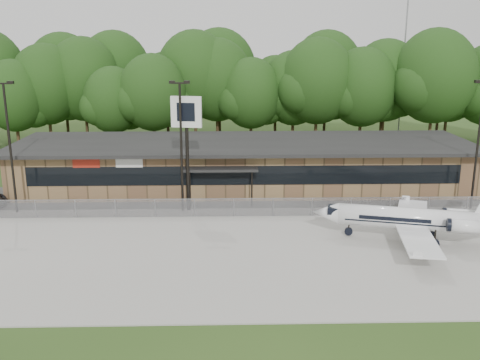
{
  "coord_description": "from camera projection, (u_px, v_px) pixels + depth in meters",
  "views": [
    {
      "loc": [
        -1.52,
        -23.84,
        13.13
      ],
      "look_at": [
        -0.61,
        12.0,
        3.74
      ],
      "focal_mm": 40.0,
      "sensor_mm": 36.0,
      "label": 1
    }
  ],
  "objects": [
    {
      "name": "ground",
      "position": [
        258.0,
        314.0,
        26.42
      ],
      "size": [
        160.0,
        160.0,
        0.0
      ],
      "primitive_type": "plane",
      "color": "#274217",
      "rests_on": "ground"
    },
    {
      "name": "apron",
      "position": [
        251.0,
        252.0,
        34.15
      ],
      "size": [
        64.0,
        18.0,
        0.08
      ],
      "primitive_type": "cube",
      "color": "#9E9B93",
      "rests_on": "ground"
    },
    {
      "name": "parking_lot",
      "position": [
        245.0,
        200.0,
        45.27
      ],
      "size": [
        50.0,
        9.0,
        0.06
      ],
      "primitive_type": "cube",
      "color": "#383835",
      "rests_on": "ground"
    },
    {
      "name": "terminal",
      "position": [
        243.0,
        163.0,
        49.02
      ],
      "size": [
        41.0,
        11.65,
        4.3
      ],
      "color": "olive",
      "rests_on": "ground"
    },
    {
      "name": "fence",
      "position": [
        247.0,
        208.0,
        40.73
      ],
      "size": [
        46.0,
        0.04,
        1.52
      ],
      "color": "gray",
      "rests_on": "ground"
    },
    {
      "name": "treeline",
      "position": [
        239.0,
        88.0,
        65.14
      ],
      "size": [
        72.0,
        12.0,
        15.0
      ],
      "primitive_type": null,
      "color": "#1D3B12",
      "rests_on": "ground"
    },
    {
      "name": "radio_mast",
      "position": [
        405.0,
        45.0,
        70.21
      ],
      "size": [
        0.2,
        0.2,
        25.0
      ],
      "primitive_type": "cylinder",
      "color": "gray",
      "rests_on": "ground"
    },
    {
      "name": "light_pole_left",
      "position": [
        9.0,
        138.0,
        40.42
      ],
      "size": [
        1.55,
        0.3,
        10.23
      ],
      "color": "black",
      "rests_on": "ground"
    },
    {
      "name": "light_pole_mid",
      "position": [
        181.0,
        137.0,
        40.74
      ],
      "size": [
        1.55,
        0.3,
        10.23
      ],
      "color": "black",
      "rests_on": "ground"
    },
    {
      "name": "light_pole_right",
      "position": [
        479.0,
        136.0,
        41.3
      ],
      "size": [
        1.55,
        0.3,
        10.23
      ],
      "color": "black",
      "rests_on": "ground"
    },
    {
      "name": "business_jet",
      "position": [
        416.0,
        220.0,
        35.46
      ],
      "size": [
        13.01,
        11.69,
        4.41
      ],
      "rotation": [
        0.0,
        0.0,
        -0.26
      ],
      "color": "white",
      "rests_on": "ground"
    },
    {
      "name": "pole_sign",
      "position": [
        187.0,
        124.0,
        40.8
      ],
      "size": [
        2.38,
        0.67,
        9.05
      ],
      "rotation": [
        0.0,
        0.0,
        -0.17
      ],
      "color": "black",
      "rests_on": "ground"
    }
  ]
}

